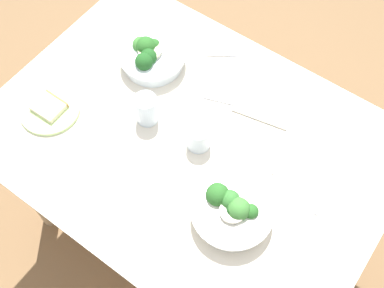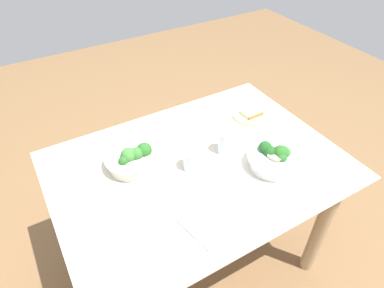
{
  "view_description": "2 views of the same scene",
  "coord_description": "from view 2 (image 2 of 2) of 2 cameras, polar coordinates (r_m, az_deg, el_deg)",
  "views": [
    {
      "loc": [
        -0.43,
        0.58,
        1.95
      ],
      "look_at": [
        -0.03,
        0.03,
        0.75
      ],
      "focal_mm": 44.92,
      "sensor_mm": 36.0,
      "label": 1
    },
    {
      "loc": [
        -0.53,
        -0.86,
        1.68
      ],
      "look_at": [
        0.02,
        0.09,
        0.75
      ],
      "focal_mm": 31.49,
      "sensor_mm": 36.0,
      "label": 2
    }
  ],
  "objects": [
    {
      "name": "fork_by_near_bowl",
      "position": [
        1.27,
        12.52,
        -10.58
      ],
      "size": [
        0.09,
        0.07,
        0.0
      ],
      "rotation": [
        0.0,
        0.0,
        3.75
      ],
      "color": "#B7B7BC",
      "rests_on": "dining_table"
    },
    {
      "name": "ground_plane",
      "position": [
        1.96,
        0.85,
        -18.79
      ],
      "size": [
        6.0,
        6.0,
        0.0
      ],
      "primitive_type": "plane",
      "color": "brown"
    },
    {
      "name": "bread_side_plate",
      "position": [
        1.69,
        9.97,
        4.98
      ],
      "size": [
        0.19,
        0.19,
        0.03
      ],
      "color": "#B7D684",
      "rests_on": "dining_table"
    },
    {
      "name": "broccoli_bowl_near",
      "position": [
        1.41,
        13.72,
        -2.34
      ],
      "size": [
        0.21,
        0.21,
        0.09
      ],
      "color": "white",
      "rests_on": "dining_table"
    },
    {
      "name": "table_knife_right",
      "position": [
        1.24,
        -5.37,
        -11.07
      ],
      "size": [
        0.05,
        0.19,
        0.0
      ],
      "primitive_type": "cube",
      "rotation": [
        0.0,
        0.0,
        4.91
      ],
      "color": "#B7B7BC",
      "rests_on": "dining_table"
    },
    {
      "name": "broccoli_bowl_far",
      "position": [
        1.39,
        -9.99,
        -2.41
      ],
      "size": [
        0.22,
        0.22,
        0.1
      ],
      "color": "silver",
      "rests_on": "dining_table"
    },
    {
      "name": "napkin_folded_upper",
      "position": [
        1.21,
        2.83,
        -12.65
      ],
      "size": [
        0.21,
        0.21,
        0.01
      ],
      "primitive_type": "cube",
      "rotation": [
        0.0,
        0.0,
        0.2
      ],
      "color": "#B1A997",
      "rests_on": "dining_table"
    },
    {
      "name": "fork_by_far_bowl",
      "position": [
        1.26,
        -13.42,
        -11.35
      ],
      "size": [
        0.05,
        0.1,
        0.0
      ],
      "rotation": [
        0.0,
        0.0,
        5.06
      ],
      "color": "#B7B7BC",
      "rests_on": "dining_table"
    },
    {
      "name": "water_glass_side",
      "position": [
        1.44,
        5.74,
        0.34
      ],
      "size": [
        0.07,
        0.07,
        0.1
      ],
      "primitive_type": "cylinder",
      "color": "silver",
      "rests_on": "dining_table"
    },
    {
      "name": "dining_table",
      "position": [
        1.49,
        1.07,
        -7.03
      ],
      "size": [
        1.18,
        0.86,
        0.71
      ],
      "color": "beige",
      "rests_on": "ground_plane"
    },
    {
      "name": "table_knife_left",
      "position": [
        1.29,
        3.98,
        -8.67
      ],
      "size": [
        0.18,
        0.07,
        0.0
      ],
      "primitive_type": "cube",
      "rotation": [
        0.0,
        0.0,
        0.34
      ],
      "color": "#B7B7BC",
      "rests_on": "dining_table"
    },
    {
      "name": "water_glass_center",
      "position": [
        1.36,
        -0.09,
        -2.64
      ],
      "size": [
        0.07,
        0.07,
        0.08
      ],
      "primitive_type": "cylinder",
      "color": "silver",
      "rests_on": "dining_table"
    }
  ]
}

